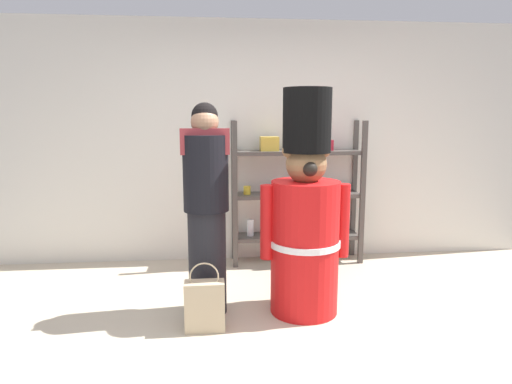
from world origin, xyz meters
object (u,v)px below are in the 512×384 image
at_px(teddy_bear_guard, 305,221).
at_px(shopping_bag, 205,305).
at_px(person_shopper, 206,208).
at_px(merchandise_shelf, 296,192).

xyz_separation_m(teddy_bear_guard, shopping_bag, (-0.81, -0.26, -0.56)).
distance_m(teddy_bear_guard, person_shopper, 0.80).
bearing_deg(shopping_bag, merchandise_shelf, 58.03).
xyz_separation_m(teddy_bear_guard, person_shopper, (-0.79, 0.06, 0.12)).
height_order(person_shopper, shopping_bag, person_shopper).
bearing_deg(person_shopper, teddy_bear_guard, -4.29).
bearing_deg(merchandise_shelf, person_shopper, -127.56).
bearing_deg(teddy_bear_guard, merchandise_shelf, 82.68).
relative_size(teddy_bear_guard, person_shopper, 1.06).
relative_size(merchandise_shelf, teddy_bear_guard, 0.85).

